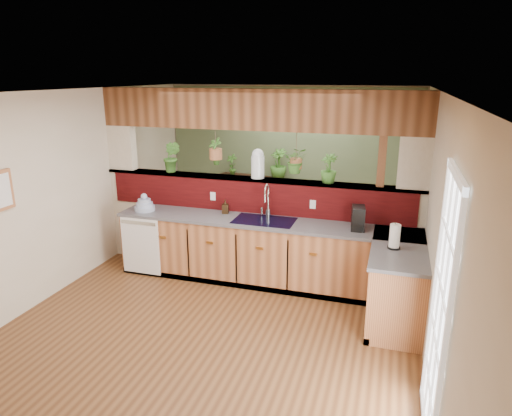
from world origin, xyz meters
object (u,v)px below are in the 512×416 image
(faucet, at_px, (267,199))
(shelving_console, at_px, (254,201))
(coffee_maker, at_px, (358,219))
(soap_dispenser, at_px, (225,207))
(paper_towel, at_px, (395,237))
(dish_stack, at_px, (145,205))
(glass_jar, at_px, (258,163))

(faucet, relative_size, shelving_console, 0.34)
(coffee_maker, bearing_deg, soap_dispenser, 167.61)
(coffee_maker, height_order, paper_towel, paper_towel)
(shelving_console, bearing_deg, dish_stack, -95.18)
(paper_towel, height_order, shelving_console, paper_towel)
(dish_stack, bearing_deg, paper_towel, -7.99)
(coffee_maker, relative_size, glass_jar, 0.72)
(glass_jar, bearing_deg, paper_towel, -25.97)
(soap_dispenser, bearing_deg, dish_stack, -169.58)
(faucet, relative_size, coffee_maker, 1.61)
(shelving_console, bearing_deg, coffee_maker, -31.27)
(coffee_maker, xyz_separation_m, glass_jar, (-1.43, 0.37, 0.56))
(shelving_console, bearing_deg, soap_dispenser, -67.29)
(coffee_maker, xyz_separation_m, paper_towel, (0.45, -0.54, 0.00))
(dish_stack, xyz_separation_m, glass_jar, (1.57, 0.43, 0.62))
(dish_stack, height_order, glass_jar, glass_jar)
(faucet, bearing_deg, shelving_console, 111.75)
(glass_jar, relative_size, shelving_console, 0.29)
(faucet, bearing_deg, dish_stack, -173.11)
(faucet, height_order, shelving_console, faucet)
(dish_stack, height_order, soap_dispenser, dish_stack)
(soap_dispenser, xyz_separation_m, coffee_maker, (1.84, -0.15, 0.04))
(paper_towel, bearing_deg, shelving_console, 131.93)
(dish_stack, distance_m, coffee_maker, 3.00)
(coffee_maker, xyz_separation_m, shelving_console, (-2.08, 2.27, -0.54))
(dish_stack, xyz_separation_m, coffee_maker, (3.00, 0.06, 0.06))
(paper_towel, bearing_deg, soap_dispenser, 163.09)
(coffee_maker, bearing_deg, shelving_console, 124.80)
(soap_dispenser, xyz_separation_m, glass_jar, (0.41, 0.22, 0.60))
(dish_stack, height_order, coffee_maker, coffee_maker)
(dish_stack, distance_m, shelving_console, 2.55)
(coffee_maker, height_order, glass_jar, glass_jar)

